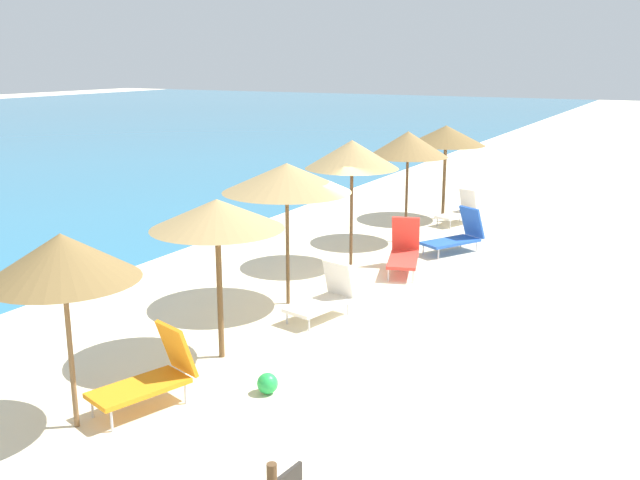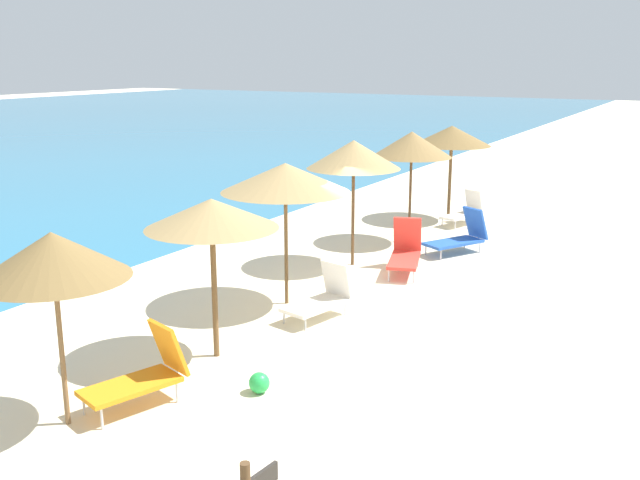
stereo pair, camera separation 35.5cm
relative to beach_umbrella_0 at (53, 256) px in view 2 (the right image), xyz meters
name	(u,v)px [view 2 (the right image)]	position (x,y,z in m)	size (l,w,h in m)	color
ground_plane	(371,297)	(6.90, -1.29, -2.38)	(160.00, 160.00, 0.00)	beige
beach_umbrella_0	(53,256)	(0.00, 0.00, 0.00)	(1.98, 1.98, 2.69)	brown
beach_umbrella_1	(212,214)	(2.86, -0.36, 0.05)	(2.16, 2.16, 2.68)	brown
beach_umbrella_2	(285,178)	(5.72, 0.04, 0.20)	(2.55, 2.55, 2.87)	brown
beach_umbrella_3	(354,155)	(8.90, 0.15, 0.28)	(2.21, 2.21, 3.00)	brown
beach_umbrella_4	(412,144)	(11.70, -0.16, 0.26)	(2.13, 2.13, 2.98)	brown
beach_umbrella_5	(452,136)	(14.97, -0.12, 0.18)	(2.37, 2.37, 2.87)	brown
lounge_chair_0	(405,252)	(9.00, -1.18, -1.90)	(1.78, 1.12, 1.21)	red
lounge_chair_1	(460,236)	(11.25, -1.75, -1.95)	(1.79, 1.39, 1.13)	blue
lounge_chair_2	(465,211)	(14.47, -0.81, -1.98)	(1.51, 1.00, 1.02)	white
lounge_chair_3	(143,373)	(0.95, -0.52, -1.90)	(1.61, 1.08, 1.15)	orange
lounge_chair_4	(322,297)	(5.38, -0.98, -1.98)	(1.51, 0.95, 1.02)	white
beach_ball	(259,383)	(2.06, -1.76, -2.22)	(0.32, 0.32, 0.32)	green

